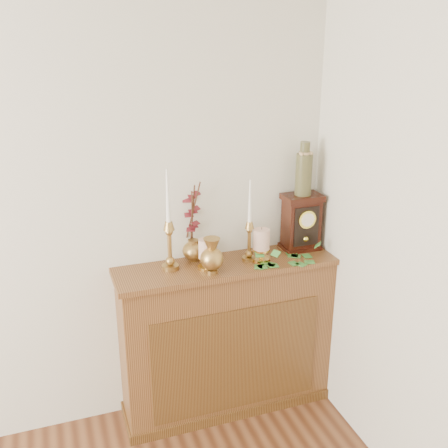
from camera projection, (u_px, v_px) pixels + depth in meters
name	position (u px, v px, depth m)	size (l,w,h in m)	color
console_shelf	(227.00, 341.00, 3.02)	(1.24, 0.34, 0.93)	brown
candlestick_left	(169.00, 238.00, 2.72)	(0.09, 0.09, 0.54)	tan
candlestick_center	(249.00, 235.00, 2.84)	(0.08, 0.08, 0.46)	tan
bud_vase	(212.00, 256.00, 2.70)	(0.12, 0.12, 0.20)	tan
ginger_jar	(192.00, 224.00, 2.85)	(0.19, 0.20, 0.46)	tan
pillar_candle_left	(206.00, 252.00, 2.75)	(0.09, 0.09, 0.18)	gold
pillar_candle_right	(261.00, 243.00, 2.85)	(0.10, 0.10, 0.20)	gold
ivy_garland	(282.00, 259.00, 2.87)	(0.45, 0.21, 0.09)	#36772D
mantel_clock	(301.00, 223.00, 2.99)	(0.22, 0.16, 0.33)	black
ceramic_vase	(304.00, 171.00, 2.89)	(0.09, 0.09, 0.30)	#162D22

